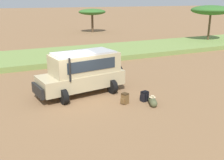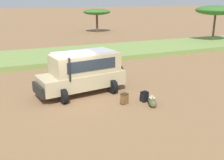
# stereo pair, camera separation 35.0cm
# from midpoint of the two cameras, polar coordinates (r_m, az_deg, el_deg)

# --- Properties ---
(ground_plane) EXTENTS (320.00, 320.00, 0.00)m
(ground_plane) POSITION_cam_midpoint_polar(r_m,az_deg,el_deg) (14.76, -7.33, -3.95)
(ground_plane) COLOR olive
(grass_bank) EXTENTS (120.00, 7.00, 0.44)m
(grass_bank) POSITION_cam_midpoint_polar(r_m,az_deg,el_deg) (24.76, -14.49, 4.86)
(grass_bank) COLOR olive
(grass_bank) RESTS_ON ground_plane
(safari_vehicle) EXTENTS (5.46, 3.17, 2.44)m
(safari_vehicle) POSITION_cam_midpoint_polar(r_m,az_deg,el_deg) (15.18, -5.65, 1.86)
(safari_vehicle) COLOR tan
(safari_vehicle) RESTS_ON ground_plane
(backpack_beside_front_wheel) EXTENTS (0.43, 0.45, 0.56)m
(backpack_beside_front_wheel) POSITION_cam_midpoint_polar(r_m,az_deg,el_deg) (14.23, 7.74, -3.60)
(backpack_beside_front_wheel) COLOR black
(backpack_beside_front_wheel) RESTS_ON ground_plane
(backpack_cluster_center) EXTENTS (0.46, 0.42, 0.58)m
(backpack_cluster_center) POSITION_cam_midpoint_polar(r_m,az_deg,el_deg) (13.80, 3.43, -4.10)
(backpack_cluster_center) COLOR brown
(backpack_cluster_center) RESTS_ON ground_plane
(duffel_bag_low_black_case) EXTENTS (0.60, 0.93, 0.48)m
(duffel_bag_low_black_case) POSITION_cam_midpoint_polar(r_m,az_deg,el_deg) (13.81, 9.48, -4.71)
(duffel_bag_low_black_case) COLOR #4C5133
(duffel_bag_low_black_case) RESTS_ON ground_plane
(acacia_tree_left_mid) EXTENTS (4.48, 3.96, 3.77)m
(acacia_tree_left_mid) POSITION_cam_midpoint_polar(r_m,az_deg,el_deg) (44.22, -3.08, 14.55)
(acacia_tree_left_mid) COLOR brown
(acacia_tree_left_mid) RESTS_ON ground_plane
(acacia_tree_centre_back) EXTENTS (4.75, 4.76, 4.58)m
(acacia_tree_centre_back) POSITION_cam_midpoint_polar(r_m,az_deg,el_deg) (34.70, 21.95, 13.89)
(acacia_tree_centre_back) COLOR brown
(acacia_tree_centre_back) RESTS_ON ground_plane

